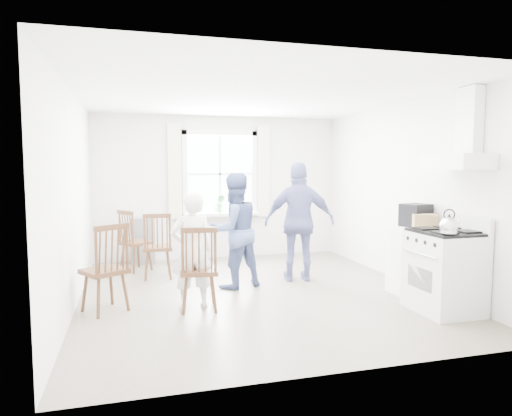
# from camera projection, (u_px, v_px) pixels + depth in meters

# --- Properties ---
(room_shell) EXTENTS (4.62, 5.12, 2.64)m
(room_shell) POSITION_uv_depth(u_px,v_px,m) (255.00, 196.00, 6.01)
(room_shell) COLOR #746959
(room_shell) RESTS_ON ground
(window_assembly) EXTENTS (1.88, 0.24, 1.70)m
(window_assembly) POSITION_uv_depth(u_px,v_px,m) (220.00, 179.00, 8.34)
(window_assembly) COLOR white
(window_assembly) RESTS_ON room_shell
(range_hood) EXTENTS (0.45, 0.76, 0.94)m
(range_hood) POSITION_uv_depth(u_px,v_px,m) (461.00, 148.00, 5.20)
(range_hood) COLOR white
(range_hood) RESTS_ON room_shell
(shelf_unit) EXTENTS (0.40, 0.30, 0.80)m
(shelf_unit) POSITION_uv_depth(u_px,v_px,m) (143.00, 240.00, 7.96)
(shelf_unit) COLOR gray
(shelf_unit) RESTS_ON ground
(gas_stove) EXTENTS (0.68, 0.76, 1.12)m
(gas_stove) POSITION_uv_depth(u_px,v_px,m) (444.00, 271.00, 5.29)
(gas_stove) COLOR silver
(gas_stove) RESTS_ON ground
(kettle) EXTENTS (0.20, 0.20, 0.28)m
(kettle) POSITION_uv_depth(u_px,v_px,m) (449.00, 226.00, 4.93)
(kettle) COLOR silver
(kettle) RESTS_ON gas_stove
(low_cabinet) EXTENTS (0.50, 0.55, 0.90)m
(low_cabinet) POSITION_uv_depth(u_px,v_px,m) (414.00, 261.00, 5.98)
(low_cabinet) COLOR white
(low_cabinet) RESTS_ON ground
(stereo_stack) EXTENTS (0.40, 0.38, 0.30)m
(stereo_stack) POSITION_uv_depth(u_px,v_px,m) (416.00, 215.00, 5.99)
(stereo_stack) COLOR black
(stereo_stack) RESTS_ON low_cabinet
(cardboard_box) EXTENTS (0.35, 0.30, 0.19)m
(cardboard_box) POSITION_uv_depth(u_px,v_px,m) (425.00, 221.00, 5.77)
(cardboard_box) COLOR #997F4A
(cardboard_box) RESTS_ON low_cabinet
(windsor_chair_a) EXTENTS (0.44, 0.43, 1.01)m
(windsor_chair_a) POSITION_uv_depth(u_px,v_px,m) (157.00, 239.00, 6.78)
(windsor_chair_a) COLOR #3E2414
(windsor_chair_a) RESTS_ON ground
(windsor_chair_b) EXTENTS (0.47, 0.46, 1.01)m
(windsor_chair_b) POSITION_uv_depth(u_px,v_px,m) (199.00, 260.00, 5.24)
(windsor_chair_b) COLOR #3E2414
(windsor_chair_b) RESTS_ON ground
(windsor_chair_c) EXTENTS (0.60, 0.60, 1.05)m
(windsor_chair_c) POSITION_uv_depth(u_px,v_px,m) (109.00, 259.00, 5.19)
(windsor_chair_c) COLOR #3E2414
(windsor_chair_c) RESTS_ON ground
(person_left) EXTENTS (0.55, 0.55, 1.39)m
(person_left) POSITION_uv_depth(u_px,v_px,m) (192.00, 251.00, 5.39)
(person_left) COLOR white
(person_left) RESTS_ON ground
(person_mid) EXTENTS (0.98, 0.98, 1.60)m
(person_mid) POSITION_uv_depth(u_px,v_px,m) (234.00, 231.00, 6.32)
(person_mid) COLOR #495788
(person_mid) RESTS_ON ground
(person_right) EXTENTS (1.24, 1.24, 1.75)m
(person_right) POSITION_uv_depth(u_px,v_px,m) (299.00, 222.00, 6.71)
(person_right) COLOR navy
(person_right) RESTS_ON ground
(potted_plant) EXTENTS (0.23, 0.23, 0.32)m
(potted_plant) POSITION_uv_depth(u_px,v_px,m) (220.00, 204.00, 8.29)
(potted_plant) COLOR #316F3A
(potted_plant) RESTS_ON window_assembly
(windsor_chair_d) EXTENTS (0.57, 0.58, 1.00)m
(windsor_chair_d) POSITION_uv_depth(u_px,v_px,m) (130.00, 234.00, 7.28)
(windsor_chair_d) COLOR #3E2414
(windsor_chair_d) RESTS_ON ground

